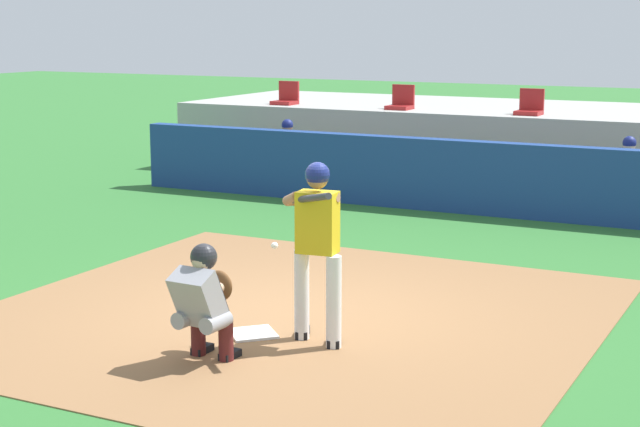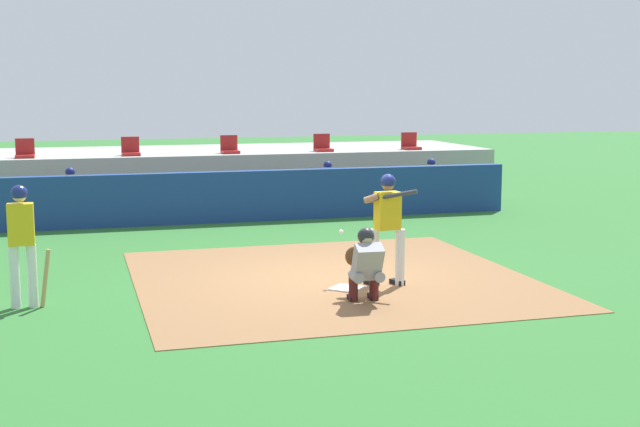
# 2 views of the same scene
# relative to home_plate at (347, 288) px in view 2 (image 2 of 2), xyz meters

# --- Properties ---
(ground_plane) EXTENTS (80.00, 80.00, 0.00)m
(ground_plane) POSITION_rel_home_plate_xyz_m (0.00, 0.80, -0.02)
(ground_plane) COLOR #2D6B2D
(dirt_infield) EXTENTS (6.40, 6.40, 0.01)m
(dirt_infield) POSITION_rel_home_plate_xyz_m (0.00, 0.80, -0.02)
(dirt_infield) COLOR olive
(dirt_infield) RESTS_ON ground
(home_plate) EXTENTS (0.62, 0.62, 0.02)m
(home_plate) POSITION_rel_home_plate_xyz_m (0.00, 0.00, 0.00)
(home_plate) COLOR white
(home_plate) RESTS_ON dirt_infield
(batter_at_plate) EXTENTS (0.76, 0.69, 1.80)m
(batter_at_plate) POSITION_rel_home_plate_xyz_m (0.69, 0.07, 1.01)
(batter_at_plate) COLOR silver
(batter_at_plate) RESTS_ON ground
(catcher_crouched) EXTENTS (0.50, 1.64, 1.13)m
(catcher_crouched) POSITION_rel_home_plate_xyz_m (0.00, -0.86, 0.59)
(catcher_crouched) COLOR gray
(catcher_crouched) RESTS_ON ground
(on_deck_batter) EXTENTS (0.58, 0.23, 1.79)m
(on_deck_batter) POSITION_rel_home_plate_xyz_m (-4.80, 0.25, 1.00)
(on_deck_batter) COLOR silver
(on_deck_batter) RESTS_ON ground
(dugout_wall) EXTENTS (13.00, 0.30, 1.20)m
(dugout_wall) POSITION_rel_home_plate_xyz_m (0.00, 7.30, 0.58)
(dugout_wall) COLOR navy
(dugout_wall) RESTS_ON ground
(dugout_bench) EXTENTS (11.80, 0.44, 0.45)m
(dugout_bench) POSITION_rel_home_plate_xyz_m (0.00, 8.30, 0.20)
(dugout_bench) COLOR olive
(dugout_bench) RESTS_ON ground
(dugout_player_0) EXTENTS (0.49, 0.70, 1.30)m
(dugout_player_0) POSITION_rel_home_plate_xyz_m (-4.13, 8.14, 0.65)
(dugout_player_0) COLOR #939399
(dugout_player_0) RESTS_ON ground
(dugout_player_1) EXTENTS (0.49, 0.70, 1.30)m
(dugout_player_1) POSITION_rel_home_plate_xyz_m (2.17, 8.14, 0.65)
(dugout_player_1) COLOR #939399
(dugout_player_1) RESTS_ON ground
(dugout_player_2) EXTENTS (0.49, 0.70, 1.30)m
(dugout_player_2) POSITION_rel_home_plate_xyz_m (5.02, 8.14, 0.65)
(dugout_player_2) COLOR #939399
(dugout_player_2) RESTS_ON ground
(stands_platform) EXTENTS (15.00, 4.40, 1.40)m
(stands_platform) POSITION_rel_home_plate_xyz_m (0.00, 11.70, 0.68)
(stands_platform) COLOR #9E9E99
(stands_platform) RESTS_ON ground
(stadium_seat_0) EXTENTS (0.46, 0.46, 0.48)m
(stadium_seat_0) POSITION_rel_home_plate_xyz_m (-5.20, 10.18, 1.51)
(stadium_seat_0) COLOR #A51E1E
(stadium_seat_0) RESTS_ON stands_platform
(stadium_seat_1) EXTENTS (0.46, 0.46, 0.48)m
(stadium_seat_1) POSITION_rel_home_plate_xyz_m (-2.60, 10.18, 1.51)
(stadium_seat_1) COLOR #A51E1E
(stadium_seat_1) RESTS_ON stands_platform
(stadium_seat_2) EXTENTS (0.46, 0.46, 0.48)m
(stadium_seat_2) POSITION_rel_home_plate_xyz_m (0.00, 10.18, 1.51)
(stadium_seat_2) COLOR #A51E1E
(stadium_seat_2) RESTS_ON stands_platform
(stadium_seat_3) EXTENTS (0.46, 0.46, 0.48)m
(stadium_seat_3) POSITION_rel_home_plate_xyz_m (2.60, 10.18, 1.51)
(stadium_seat_3) COLOR #A51E1E
(stadium_seat_3) RESTS_ON stands_platform
(stadium_seat_4) EXTENTS (0.46, 0.46, 0.48)m
(stadium_seat_4) POSITION_rel_home_plate_xyz_m (5.20, 10.18, 1.51)
(stadium_seat_4) COLOR #A51E1E
(stadium_seat_4) RESTS_ON stands_platform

